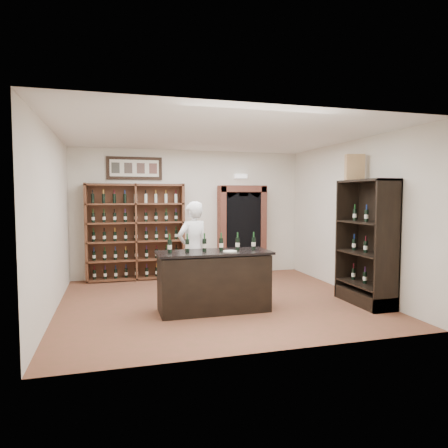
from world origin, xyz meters
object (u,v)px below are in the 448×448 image
at_px(tasting_counter, 214,281).
at_px(side_cabinet, 367,262).
at_px(counter_bottle_0, 170,246).
at_px(wine_shelf, 136,232).
at_px(wine_crate, 355,167).
at_px(shopkeeper, 193,249).

bearing_deg(tasting_counter, side_cabinet, -6.28).
distance_m(tasting_counter, counter_bottle_0, 0.95).
bearing_deg(counter_bottle_0, wine_shelf, 97.52).
bearing_deg(side_cabinet, counter_bottle_0, 174.10).
distance_m(wine_shelf, counter_bottle_0, 2.90).
relative_size(counter_bottle_0, wine_crate, 0.63).
xyz_separation_m(tasting_counter, side_cabinet, (2.72, -0.30, 0.26)).
distance_m(tasting_counter, side_cabinet, 2.75).
bearing_deg(side_cabinet, tasting_counter, 173.72).
distance_m(wine_shelf, side_cabinet, 5.02).
relative_size(tasting_counter, wine_crate, 3.94).
bearing_deg(counter_bottle_0, shopkeeper, 59.42).
xyz_separation_m(wine_shelf, wine_crate, (3.80, -2.83, 1.34)).
bearing_deg(shopkeeper, wine_shelf, -87.63).
bearing_deg(shopkeeper, counter_bottle_0, 35.50).
relative_size(tasting_counter, side_cabinet, 0.85).
relative_size(shopkeeper, wine_crate, 3.80).
bearing_deg(side_cabinet, wine_crate, 93.84).
height_order(wine_shelf, counter_bottle_0, wine_shelf).
distance_m(tasting_counter, shopkeeper, 1.11).
height_order(side_cabinet, shopkeeper, side_cabinet).
distance_m(wine_shelf, shopkeeper, 2.15).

